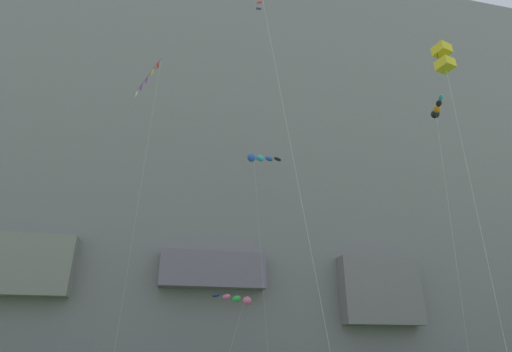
{
  "coord_description": "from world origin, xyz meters",
  "views": [
    {
      "loc": [
        -5.24,
        -5.77,
        2.02
      ],
      "look_at": [
        0.68,
        21.57,
        14.32
      ],
      "focal_mm": 28.03,
      "sensor_mm": 36.0,
      "label": 1
    }
  ],
  "objects_px": {
    "kite_windsock_low_left": "(437,110)",
    "kite_windsock_far_left": "(238,299)",
    "kite_windsock_upper_mid": "(260,158)",
    "kite_banner_mid_right": "(146,87)",
    "kite_box_high_right": "(443,58)"
  },
  "relations": [
    {
      "from": "kite_box_high_right",
      "to": "kite_windsock_far_left",
      "type": "distance_m",
      "value": 27.13
    },
    {
      "from": "kite_windsock_low_left",
      "to": "kite_windsock_upper_mid",
      "type": "relative_size",
      "value": 0.83
    },
    {
      "from": "kite_windsock_upper_mid",
      "to": "kite_windsock_far_left",
      "type": "xyz_separation_m",
      "value": [
        -2.59,
        -1.56,
        -16.15
      ]
    },
    {
      "from": "kite_box_high_right",
      "to": "kite_windsock_low_left",
      "type": "xyz_separation_m",
      "value": [
        3.14,
        5.23,
        -0.13
      ]
    },
    {
      "from": "kite_windsock_low_left",
      "to": "kite_windsock_far_left",
      "type": "relative_size",
      "value": 2.66
    },
    {
      "from": "kite_windsock_upper_mid",
      "to": "kite_windsock_far_left",
      "type": "bearing_deg",
      "value": -148.97
    },
    {
      "from": "kite_windsock_far_left",
      "to": "kite_box_high_right",
      "type": "bearing_deg",
      "value": -67.53
    },
    {
      "from": "kite_box_high_right",
      "to": "kite_windsock_far_left",
      "type": "relative_size",
      "value": 2.74
    },
    {
      "from": "kite_windsock_upper_mid",
      "to": "kite_windsock_far_left",
      "type": "distance_m",
      "value": 16.43
    },
    {
      "from": "kite_banner_mid_right",
      "to": "kite_box_high_right",
      "type": "relative_size",
      "value": 1.47
    },
    {
      "from": "kite_banner_mid_right",
      "to": "kite_windsock_far_left",
      "type": "relative_size",
      "value": 4.03
    },
    {
      "from": "kite_windsock_low_left",
      "to": "kite_windsock_far_left",
      "type": "height_order",
      "value": "kite_windsock_low_left"
    },
    {
      "from": "kite_windsock_low_left",
      "to": "kite_windsock_far_left",
      "type": "distance_m",
      "value": 24.39
    },
    {
      "from": "kite_windsock_far_left",
      "to": "kite_banner_mid_right",
      "type": "bearing_deg",
      "value": -167.65
    },
    {
      "from": "kite_box_high_right",
      "to": "kite_windsock_upper_mid",
      "type": "relative_size",
      "value": 0.85
    }
  ]
}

